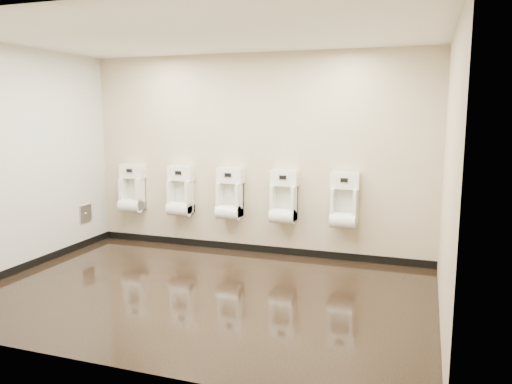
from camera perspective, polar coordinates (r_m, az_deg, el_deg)
ground at (r=5.74m, az=-6.04°, el=-11.29°), size 5.00×3.50×0.00m
ceiling at (r=5.44m, az=-6.56°, el=17.54°), size 5.00×3.50×0.00m
back_wall at (r=7.03m, az=-0.19°, el=4.26°), size 5.00×0.02×2.80m
front_wall at (r=3.92m, az=-17.24°, el=-0.11°), size 5.00×0.02×2.80m
left_wall at (r=6.86m, az=-25.57°, el=3.24°), size 0.02×3.50×2.80m
right_wall at (r=4.91m, az=21.18°, el=1.49°), size 0.02×3.50×2.80m
tile_overlay_left at (r=6.86m, az=-25.54°, el=3.23°), size 0.01×3.50×2.80m
skirting_back at (r=7.26m, az=-0.21°, el=-6.43°), size 5.00×0.02×0.10m
skirting_left at (r=7.10m, az=-24.74°, el=-7.66°), size 0.02×3.50×0.10m
access_panel at (r=7.87m, az=-18.92°, el=-2.34°), size 0.04×0.25×0.25m
urinal_0 at (r=7.84m, az=-13.97°, el=0.04°), size 0.39×0.29×0.72m
urinal_1 at (r=7.43m, az=-8.63°, el=-0.29°), size 0.39×0.29×0.72m
urinal_2 at (r=7.10m, az=-3.05°, el=-0.63°), size 0.39×0.29×0.72m
urinal_3 at (r=6.85m, az=3.18°, el=-1.00°), size 0.39×0.29×0.72m
urinal_4 at (r=6.67m, az=10.04°, el=-1.39°), size 0.39×0.29×0.72m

